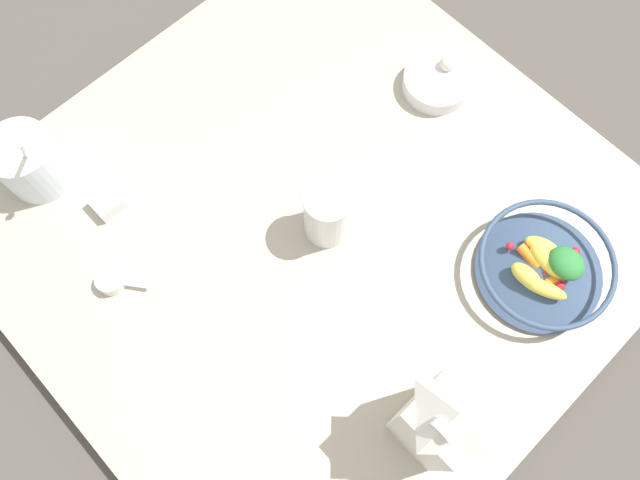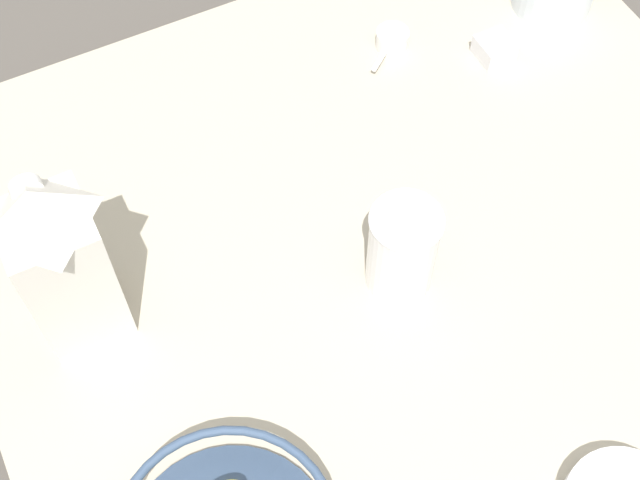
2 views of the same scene
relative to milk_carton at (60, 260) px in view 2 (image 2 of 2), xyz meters
The scene contains 6 objects.
ground_plane 0.43m from the milk_carton, 163.50° to the left, with size 6.00×6.00×0.00m, color #4C4742.
countertop 0.42m from the milk_carton, 163.50° to the left, with size 1.04×1.04×0.05m.
milk_carton is the anchor object (origin of this frame).
drinking_cup 0.38m from the milk_carton, 160.99° to the left, with size 0.09×0.09×0.13m.
spice_jar 0.69m from the milk_carton, 168.44° to the right, with size 0.05×0.05×0.03m.
measuring_scoop 0.59m from the milk_carton, 158.06° to the right, with size 0.08×0.07×0.03m.
Camera 2 is at (0.35, 0.45, 1.00)m, focal length 50.00 mm.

